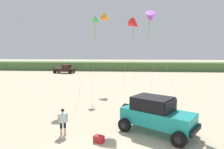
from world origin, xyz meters
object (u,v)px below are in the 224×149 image
object	(u,v)px
jeep	(156,114)
person_watching	(63,120)
cooler_box	(99,139)
kite_orange_streamer	(96,21)
kite_pink_ribbon	(102,18)
distant_pickup	(65,69)
kite_white_parafoil	(135,24)
kite_red_delta	(150,17)

from	to	relation	value
jeep	person_watching	distance (m)	5.76
cooler_box	kite_orange_streamer	distance (m)	14.73
kite_pink_ribbon	jeep	bearing A→B (deg)	-70.44
jeep	cooler_box	bearing A→B (deg)	-154.23
cooler_box	jeep	bearing A→B (deg)	49.26
distant_pickup	kite_pink_ribbon	bearing A→B (deg)	-58.99
person_watching	kite_orange_streamer	world-z (taller)	kite_orange_streamer
kite_orange_streamer	distant_pickup	bearing A→B (deg)	115.71
jeep	kite_white_parafoil	xyz separation A→B (m)	(-1.07, 12.97, 7.10)
kite_orange_streamer	kite_pink_ribbon	bearing A→B (deg)	87.98
kite_white_parafoil	jeep	bearing A→B (deg)	-85.27
jeep	kite_pink_ribbon	world-z (taller)	kite_pink_ribbon
jeep	kite_orange_streamer	size ratio (longest dim) A/B	0.55
jeep	kite_pink_ribbon	bearing A→B (deg)	109.56
kite_pink_ribbon	kite_white_parafoil	bearing A→B (deg)	-22.71
cooler_box	person_watching	bearing A→B (deg)	-175.02
cooler_box	distant_pickup	bearing A→B (deg)	133.92
distant_pickup	kite_pink_ribbon	world-z (taller)	kite_pink_ribbon
person_watching	distant_pickup	distance (m)	35.77
distant_pickup	kite_orange_streamer	size ratio (longest dim) A/B	0.53
cooler_box	kite_white_parafoil	xyz separation A→B (m)	(2.30, 14.60, 8.11)
kite_orange_streamer	kite_red_delta	bearing A→B (deg)	7.66
kite_pink_ribbon	kite_orange_streamer	size ratio (longest dim) A/B	1.13
kite_orange_streamer	kite_red_delta	size ratio (longest dim) A/B	0.94
cooler_box	distant_pickup	size ratio (longest dim) A/B	0.12
jeep	kite_white_parafoil	distance (m)	14.83
jeep	distant_pickup	world-z (taller)	jeep
cooler_box	kite_red_delta	bearing A→B (deg)	96.30
distant_pickup	jeep	bearing A→B (deg)	-63.78
person_watching	cooler_box	world-z (taller)	person_watching
person_watching	kite_orange_streamer	distance (m)	13.54
person_watching	kite_red_delta	bearing A→B (deg)	62.51
distant_pickup	kite_orange_streamer	world-z (taller)	kite_orange_streamer
distant_pickup	kite_orange_streamer	bearing A→B (deg)	-64.29
kite_orange_streamer	kite_red_delta	world-z (taller)	kite_red_delta
kite_white_parafoil	kite_red_delta	size ratio (longest dim) A/B	0.96
person_watching	kite_pink_ribbon	world-z (taller)	kite_pink_ribbon
cooler_box	kite_white_parafoil	size ratio (longest dim) A/B	0.06
distant_pickup	kite_red_delta	world-z (taller)	kite_red_delta
cooler_box	kite_pink_ribbon	bearing A→B (deg)	119.95
jeep	kite_pink_ribbon	xyz separation A→B (m)	(-5.23, 14.71, 8.16)
person_watching	kite_pink_ribbon	size ratio (longest dim) A/B	0.16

